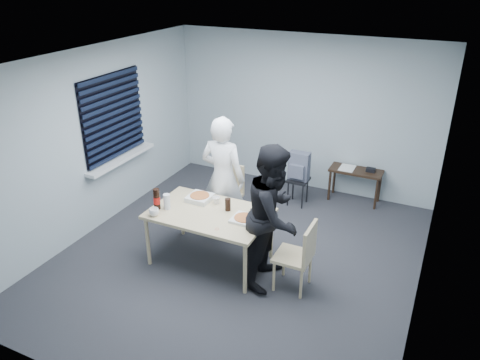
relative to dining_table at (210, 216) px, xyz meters
The scene contains 19 objects.
room 2.15m from the dining_table, 161.50° to the left, with size 5.00×5.00×5.00m.
dining_table is the anchor object (origin of this frame).
chair_far 1.11m from the dining_table, 104.38° to the left, with size 0.42×0.42×0.89m.
chair_right 1.25m from the dining_table, ahead, with size 0.42×0.42×0.89m.
person_white 0.74m from the dining_table, 103.19° to the left, with size 0.65×0.42×1.77m, color white.
person_black 0.89m from the dining_table, ahead, with size 0.86×0.47×1.77m, color black.
side_table 2.84m from the dining_table, 62.54° to the left, with size 0.84×0.37×0.56m.
stool 2.10m from the dining_table, 75.87° to the left, with size 0.32×0.32×0.45m.
backpack 2.06m from the dining_table, 75.78° to the left, with size 0.32×0.24×0.45m.
pizza_box_a 0.38m from the dining_table, 139.47° to the left, with size 0.30×0.30×0.08m.
pizza_box_b 0.49m from the dining_table, ahead, with size 0.30×0.30×0.04m.
mug_a 0.70m from the dining_table, 147.20° to the right, with size 0.12×0.12×0.10m, color white.
mug_b 0.27m from the dining_table, 97.86° to the left, with size 0.10×0.10×0.09m, color white.
cola_glass 0.28m from the dining_table, 37.55° to the left, with size 0.07×0.07×0.16m, color black.
soda_bottle 0.71m from the dining_table, 162.45° to the right, with size 0.09×0.09×0.28m.
plastic_cups 0.58m from the dining_table, 163.92° to the right, with size 0.09×0.09×0.20m, color silver.
rubber_band 0.43m from the dining_table, 49.49° to the right, with size 0.05×0.05×0.00m, color red.
papers 2.78m from the dining_table, 65.35° to the left, with size 0.23×0.32×0.01m, color white.
black_box 2.97m from the dining_table, 59.00° to the left, with size 0.14×0.10×0.06m, color black.
Camera 1 is at (2.27, -4.74, 3.60)m, focal length 35.00 mm.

